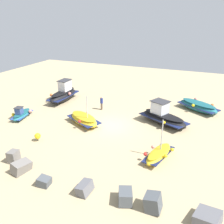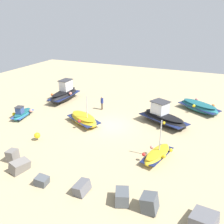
{
  "view_description": "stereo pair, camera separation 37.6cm",
  "coord_description": "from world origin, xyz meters",
  "views": [
    {
      "loc": [
        -8.43,
        19.8,
        10.38
      ],
      "look_at": [
        0.4,
        -1.3,
        0.9
      ],
      "focal_mm": 38.12,
      "sensor_mm": 36.0,
      "label": 1
    },
    {
      "loc": [
        -8.78,
        19.65,
        10.38
      ],
      "look_at": [
        0.4,
        -1.3,
        0.9
      ],
      "focal_mm": 38.12,
      "sensor_mm": 36.0,
      "label": 2
    }
  ],
  "objects": [
    {
      "name": "fishing_boat_0",
      "position": [
        -5.72,
        3.99,
        0.4
      ],
      "size": [
        2.05,
        3.6,
        3.23
      ],
      "rotation": [
        0.0,
        0.0,
        1.32
      ],
      "color": "gold",
      "rests_on": "ground_plane"
    },
    {
      "name": "fishing_boat_1",
      "position": [
        2.66,
        0.71,
        0.51
      ],
      "size": [
        4.32,
        3.33,
        3.18
      ],
      "rotation": [
        0.0,
        0.0,
        5.8
      ],
      "color": "gold",
      "rests_on": "ground_plane"
    },
    {
      "name": "fishing_boat_2",
      "position": [
        -4.69,
        -2.55,
        0.72
      ],
      "size": [
        5.5,
        4.08,
        2.37
      ],
      "rotation": [
        0.0,
        0.0,
        5.84
      ],
      "color": "black",
      "rests_on": "ground_plane"
    },
    {
      "name": "fishing_boat_3",
      "position": [
        -7.74,
        -7.53,
        0.56
      ],
      "size": [
        4.99,
        3.96,
        1.08
      ],
      "rotation": [
        0.0,
        0.0,
        2.6
      ],
      "color": "#1E6670",
      "rests_on": "ground_plane"
    },
    {
      "name": "ground_plane",
      "position": [
        0.0,
        0.0,
        0.0
      ],
      "size": [
        56.63,
        56.63,
        0.0
      ],
      "primitive_type": "plane",
      "color": "tan"
    },
    {
      "name": "breakwater_rocks",
      "position": [
        0.22,
        9.26,
        0.4
      ],
      "size": [
        23.94,
        2.48,
        1.36
      ],
      "color": "slate",
      "rests_on": "ground_plane"
    },
    {
      "name": "fishing_boat_5",
      "position": [
        8.4,
        -4.42,
        0.9
      ],
      "size": [
        2.29,
        5.13,
        2.65
      ],
      "rotation": [
        0.0,
        0.0,
        4.69
      ],
      "color": "black",
      "rests_on": "ground_plane"
    },
    {
      "name": "mooring_buoy_1",
      "position": [
        4.69,
        5.34,
        0.46
      ],
      "size": [
        0.54,
        0.54,
        0.73
      ],
      "color": "#3F3F42",
      "rests_on": "ground_plane"
    },
    {
      "name": "fishing_boat_4",
      "position": [
        9.56,
        1.92,
        0.42
      ],
      "size": [
        1.71,
        3.23,
        1.36
      ],
      "rotation": [
        0.0,
        0.0,
        1.78
      ],
      "color": "#1E6670",
      "rests_on": "ground_plane"
    },
    {
      "name": "person_walking",
      "position": [
        2.64,
        -3.53,
        0.92
      ],
      "size": [
        0.32,
        0.32,
        1.61
      ],
      "rotation": [
        0.0,
        0.0,
        3.11
      ],
      "color": "brown",
      "rests_on": "ground_plane"
    }
  ]
}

